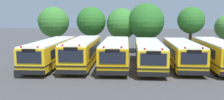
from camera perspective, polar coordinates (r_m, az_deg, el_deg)
The scene contains 12 objects.
ground_plane at distance 24.10m, azimuth 4.87°, elevation -3.83°, with size 160.00×160.00×0.00m, color #424244.
school_bus_0 at distance 25.05m, azimuth -14.24°, elevation -0.36°, with size 2.65×11.39×2.64m.
school_bus_1 at distance 24.36m, azimuth -7.00°, elevation -0.26°, with size 2.80×11.00×2.76m.
school_bus_2 at distance 23.99m, azimuth 0.89°, elevation -0.46°, with size 2.83×11.25×2.65m.
school_bus_3 at distance 23.90m, azimuth 8.79°, elevation -0.69°, with size 2.55×11.28×2.56m.
school_bus_4 at distance 24.55m, azimuth 16.30°, elevation -0.67°, with size 2.62×10.32×2.59m.
school_bus_5 at distance 25.35m, azimuth 23.70°, elevation -0.62°, with size 2.78×10.63×2.71m.
tree_0 at distance 36.33m, azimuth -14.09°, elevation 6.58°, with size 4.62×4.50×6.40m.
tree_1 at distance 34.82m, azimuth -5.17°, elevation 6.95°, with size 4.23×4.23×6.37m.
tree_2 at distance 33.95m, azimuth 2.16°, elevation 6.33°, with size 4.36×4.36×6.14m.
tree_3 at distance 32.86m, azimuth 8.23°, elevation 6.82°, with size 4.93×4.93×6.76m.
tree_4 at distance 32.40m, azimuth 18.52°, elevation 6.80°, with size 3.45×3.45×6.21m.
Camera 1 is at (-0.05, -23.60, 4.90)m, focal length 38.13 mm.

